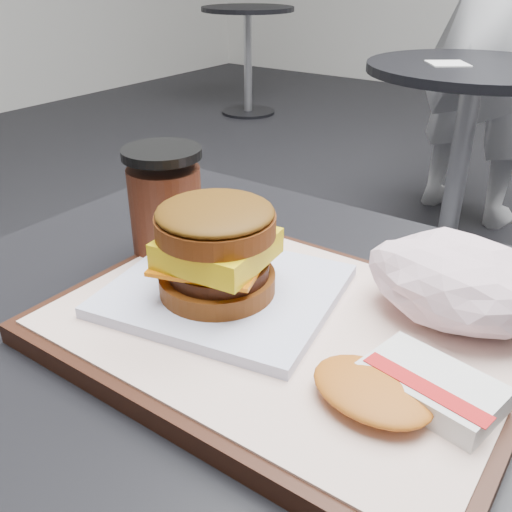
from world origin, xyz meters
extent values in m
cube|color=black|center=(0.00, 0.00, 0.75)|extent=(0.80, 0.60, 0.04)
cube|color=black|center=(-0.03, 0.00, 0.78)|extent=(0.38, 0.28, 0.02)
cube|color=silver|center=(-0.03, 0.00, 0.79)|extent=(0.36, 0.26, 0.00)
cube|color=white|center=(-0.09, 0.01, 0.80)|extent=(0.22, 0.20, 0.01)
cylinder|color=brown|center=(-0.09, 0.00, 0.81)|extent=(0.12, 0.12, 0.02)
cylinder|color=black|center=(-0.09, 0.00, 0.82)|extent=(0.10, 0.10, 0.01)
cube|color=orange|center=(-0.09, 0.00, 0.83)|extent=(0.11, 0.11, 0.00)
cube|color=yellow|center=(-0.09, -0.01, 0.84)|extent=(0.09, 0.09, 0.02)
cylinder|color=#6C320F|center=(-0.09, 0.00, 0.86)|extent=(0.12, 0.12, 0.02)
ellipsoid|color=#613B0D|center=(-0.09, 0.00, 0.87)|extent=(0.11, 0.11, 0.02)
cube|color=silver|center=(0.11, -0.02, 0.80)|extent=(0.10, 0.07, 0.02)
cube|color=red|center=(0.11, -0.03, 0.81)|extent=(0.09, 0.03, 0.00)
ellipsoid|color=orange|center=(0.08, -0.05, 0.80)|extent=(0.09, 0.07, 0.01)
cylinder|color=#401A0F|center=(-0.20, 0.05, 0.82)|extent=(0.07, 0.07, 0.10)
cylinder|color=black|center=(-0.20, 0.05, 0.89)|extent=(0.08, 0.08, 0.01)
cylinder|color=black|center=(-0.35, 1.65, 0.01)|extent=(0.44, 0.44, 0.02)
cylinder|color=#A5A5AA|center=(-0.35, 1.65, 0.37)|extent=(0.07, 0.07, 0.70)
cylinder|color=black|center=(-0.35, 1.65, 0.73)|extent=(0.70, 0.70, 0.03)
cube|color=white|center=(-0.42, 1.60, 0.75)|extent=(0.17, 0.17, 0.00)
imported|color=silver|center=(-0.46, 2.25, 0.89)|extent=(0.73, 0.56, 1.79)
cylinder|color=black|center=(-2.40, 3.20, 0.01)|extent=(0.40, 0.40, 0.02)
cylinder|color=#A5A5AA|center=(-2.40, 3.20, 0.37)|extent=(0.06, 0.06, 0.70)
cylinder|color=black|center=(-2.40, 3.20, 0.73)|extent=(0.66, 0.66, 0.03)
camera|label=1|loc=(0.18, -0.33, 1.06)|focal=40.00mm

